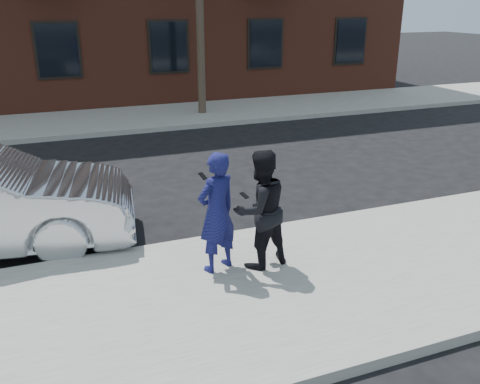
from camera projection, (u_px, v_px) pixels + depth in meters
name	position (u px, v px, depth m)	size (l,w,h in m)	color
ground	(118.00, 318.00, 6.40)	(100.00, 100.00, 0.00)	black
near_sidewalk	(121.00, 324.00, 6.16)	(50.00, 3.50, 0.15)	gray
near_curb	(103.00, 258.00, 7.73)	(50.00, 0.10, 0.15)	#999691
far_sidewalk	(65.00, 124.00, 16.20)	(50.00, 3.50, 0.15)	gray
far_curb	(69.00, 137.00, 14.63)	(50.00, 0.10, 0.15)	#999691
man_hoodie	(217.00, 212.00, 6.99)	(0.74, 0.62, 1.73)	navy
man_peacoat	(260.00, 209.00, 7.10)	(0.95, 0.81, 1.72)	black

